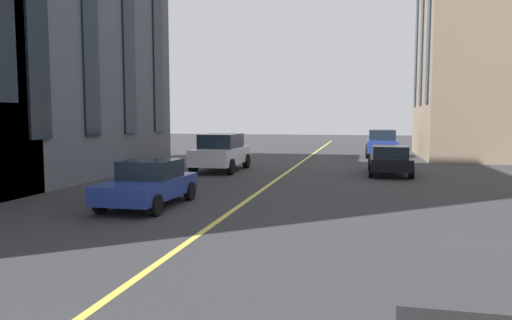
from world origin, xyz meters
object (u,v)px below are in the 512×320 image
(car_black_far, at_px, (390,160))
(car_blue_mid, at_px, (149,183))
(car_blue_parked_b, at_px, (382,143))
(car_white_oncoming, at_px, (221,152))

(car_black_far, distance_m, car_blue_mid, 12.56)
(car_blue_parked_b, relative_size, car_blue_mid, 1.21)
(car_white_oncoming, distance_m, car_black_far, 8.30)
(car_white_oncoming, bearing_deg, car_blue_mid, -175.90)
(car_blue_parked_b, distance_m, car_black_far, 10.51)
(car_white_oncoming, distance_m, car_blue_mid, 9.77)
(car_white_oncoming, height_order, car_blue_mid, car_white_oncoming)
(car_white_oncoming, bearing_deg, car_black_far, -88.14)
(car_blue_mid, bearing_deg, car_black_far, -37.17)
(car_blue_parked_b, distance_m, car_blue_mid, 21.88)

